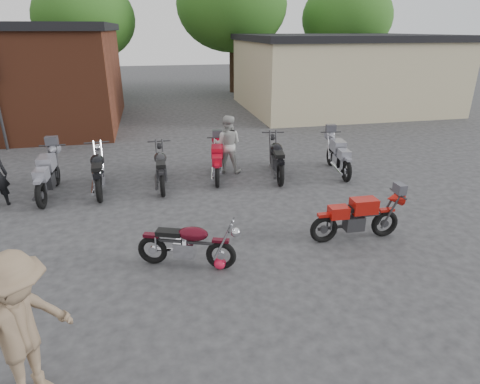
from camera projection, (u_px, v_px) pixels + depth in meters
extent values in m
plane|color=#2E2E30|center=(256.00, 284.00, 6.84)|extent=(90.00, 90.00, 0.00)
cube|color=tan|center=(340.00, 75.00, 21.42)|extent=(10.00, 8.00, 3.50)
ellipsoid|color=red|center=(220.00, 263.00, 7.25)|extent=(0.29, 0.29, 0.21)
imported|color=#ADADA9|center=(227.00, 144.00, 11.90)|extent=(1.01, 0.91, 1.72)
imported|color=#876E54|center=(22.00, 331.00, 4.39)|extent=(1.30, 1.44, 1.94)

